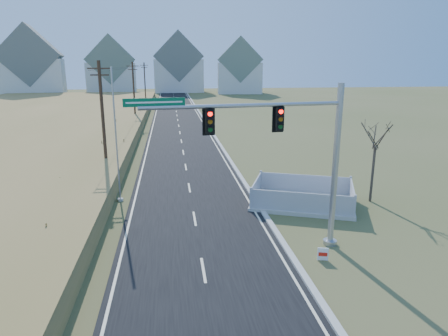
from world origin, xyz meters
TOP-DOWN VIEW (x-y plane):
  - ground at (0.00, 0.00)m, footprint 260.00×260.00m
  - road at (0.00, 50.00)m, footprint 8.00×180.00m
  - curb at (4.15, 50.00)m, footprint 0.30×180.00m
  - reed_marsh at (-24.00, 40.00)m, footprint 38.00×110.00m
  - utility_pole_near at (-6.50, 15.00)m, footprint 1.80×0.26m
  - utility_pole_mid at (-6.50, 45.00)m, footprint 1.80×0.26m
  - utility_pole_far at (-6.50, 75.00)m, footprint 1.80×0.26m
  - condo_nw at (-38.00, 100.00)m, footprint 17.69×13.38m
  - condo_nnw at (-18.00, 108.00)m, footprint 14.93×11.17m
  - condo_n at (2.00, 112.00)m, footprint 15.27×10.20m
  - condo_ne at (20.00, 104.00)m, footprint 14.12×10.51m
  - traffic_signal_mast at (4.60, -0.41)m, footprint 9.89×1.55m
  - fence_enclosure at (7.00, 5.60)m, footprint 7.44×6.31m
  - open_sign at (5.50, -1.77)m, footprint 0.49×0.18m
  - flagpole at (-4.64, 7.92)m, footprint 0.39×0.39m
  - bare_tree at (11.63, 5.64)m, footprint 2.10×2.10m

SIDE VIEW (x-z plane):
  - ground at x=0.00m, z-range 0.00..0.00m
  - road at x=0.00m, z-range 0.00..0.06m
  - curb at x=4.15m, z-range 0.00..0.18m
  - fence_enclosure at x=7.00m, z-range -0.44..1.01m
  - open_sign at x=5.50m, z-range 0.02..0.63m
  - reed_marsh at x=-24.00m, z-range 0.00..1.30m
  - flagpole at x=-4.64m, z-range -0.87..7.71m
  - bare_tree at x=11.63m, z-range 1.70..7.27m
  - utility_pole_near at x=-6.50m, z-range 0.18..9.18m
  - utility_pole_mid at x=-6.50m, z-range 0.18..9.18m
  - utility_pole_far at x=-6.50m, z-range 0.18..9.18m
  - traffic_signal_mast at x=4.60m, z-range 0.83..8.76m
  - condo_ne at x=20.00m, z-range -1.42..15.10m
  - condo_nnw at x=-18.00m, z-range -1.58..15.45m
  - condo_n at x=2.00m, z-range -1.66..16.88m
  - condo_nw at x=-38.00m, z-range -1.82..17.23m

